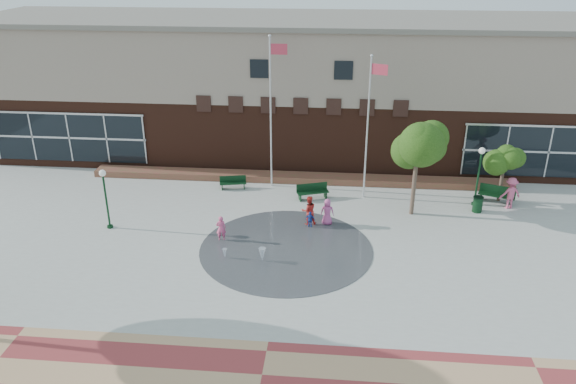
# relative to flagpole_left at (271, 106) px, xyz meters

# --- Properties ---
(ground) EXTENTS (120.00, 120.00, 0.00)m
(ground) POSITION_rel_flagpole_left_xyz_m (1.58, -10.70, -5.04)
(ground) COLOR #666056
(ground) RESTS_ON ground
(plaza_concrete) EXTENTS (46.00, 18.00, 0.01)m
(plaza_concrete) POSITION_rel_flagpole_left_xyz_m (1.58, -6.70, -5.04)
(plaza_concrete) COLOR #A8A8A0
(plaza_concrete) RESTS_ON ground
(splash_pad) EXTENTS (8.40, 8.40, 0.01)m
(splash_pad) POSITION_rel_flagpole_left_xyz_m (1.58, -7.70, -5.04)
(splash_pad) COLOR #383A3D
(splash_pad) RESTS_ON ground
(library_building) EXTENTS (44.40, 10.40, 9.20)m
(library_building) POSITION_rel_flagpole_left_xyz_m (1.58, 6.78, -0.40)
(library_building) COLOR #482317
(library_building) RESTS_ON ground
(flower_bed) EXTENTS (26.00, 1.20, 0.40)m
(flower_bed) POSITION_rel_flagpole_left_xyz_m (1.58, 0.90, -5.04)
(flower_bed) COLOR #A62639
(flower_bed) RESTS_ON ground
(flagpole_left) EXTENTS (1.07, 0.17, 9.06)m
(flagpole_left) POSITION_rel_flagpole_left_xyz_m (0.00, 0.00, 0.00)
(flagpole_left) COLOR silver
(flagpole_left) RESTS_ON ground
(flagpole_right) EXTENTS (0.96, 0.45, 8.28)m
(flagpole_right) POSITION_rel_flagpole_left_xyz_m (5.55, -1.22, -0.41)
(flagpole_right) COLOR silver
(flagpole_right) RESTS_ON ground
(lamp_left) EXTENTS (0.35, 0.35, 3.26)m
(lamp_left) POSITION_rel_flagpole_left_xyz_m (-7.80, -6.32, -3.02)
(lamp_left) COLOR black
(lamp_left) RESTS_ON ground
(lamp_right) EXTENTS (0.37, 0.37, 3.46)m
(lamp_right) POSITION_rel_flagpole_left_xyz_m (11.74, -1.72, -2.89)
(lamp_right) COLOR black
(lamp_right) RESTS_ON ground
(bench_left) EXTENTS (1.64, 0.76, 0.80)m
(bench_left) POSITION_rel_flagpole_left_xyz_m (-2.31, -0.70, -4.78)
(bench_left) COLOR black
(bench_left) RESTS_ON ground
(bench_mid) EXTENTS (1.91, 1.09, 0.93)m
(bench_mid) POSITION_rel_flagpole_left_xyz_m (2.56, -1.75, -4.74)
(bench_mid) COLOR black
(bench_mid) RESTS_ON ground
(bench_right) EXTENTS (2.05, 1.23, 1.00)m
(bench_right) POSITION_rel_flagpole_left_xyz_m (13.03, -1.30, -4.72)
(bench_right) COLOR black
(bench_right) RESTS_ON ground
(trash_can) EXTENTS (0.56, 0.56, 0.92)m
(trash_can) POSITION_rel_flagpole_left_xyz_m (11.70, -2.61, -4.58)
(trash_can) COLOR black
(trash_can) RESTS_ON ground
(tree_mid) EXTENTS (3.26, 3.26, 5.50)m
(tree_mid) POSITION_rel_flagpole_left_xyz_m (8.06, -3.20, -1.04)
(tree_mid) COLOR #4A372C
(tree_mid) RESTS_ON ground
(tree_small_right) EXTENTS (2.10, 2.10, 3.58)m
(tree_small_right) POSITION_rel_flagpole_left_xyz_m (13.25, -1.01, -2.43)
(tree_small_right) COLOR #4A372C
(tree_small_right) RESTS_ON ground
(water_jet_a) EXTENTS (0.34, 0.34, 0.66)m
(water_jet_a) POSITION_rel_flagpole_left_xyz_m (0.58, -8.97, -5.04)
(water_jet_a) COLOR white
(water_jet_a) RESTS_ON ground
(water_jet_b) EXTENTS (0.21, 0.21, 0.48)m
(water_jet_b) POSITION_rel_flagpole_left_xyz_m (-1.21, -8.86, -5.04)
(water_jet_b) COLOR white
(water_jet_b) RESTS_ON ground
(child_splash) EXTENTS (0.54, 0.40, 1.33)m
(child_splash) POSITION_rel_flagpole_left_xyz_m (-1.73, -7.10, -4.38)
(child_splash) COLOR #E75083
(child_splash) RESTS_ON ground
(adult_red) EXTENTS (0.93, 0.81, 1.62)m
(adult_red) POSITION_rel_flagpole_left_xyz_m (2.51, -4.96, -4.23)
(adult_red) COLOR red
(adult_red) RESTS_ON ground
(adult_pink) EXTENTS (0.72, 0.48, 1.45)m
(adult_pink) POSITION_rel_flagpole_left_xyz_m (3.48, -4.86, -4.32)
(adult_pink) COLOR #C64D90
(adult_pink) RESTS_ON ground
(child_blue) EXTENTS (0.58, 0.35, 0.91)m
(child_blue) POSITION_rel_flagpole_left_xyz_m (2.61, -5.31, -4.58)
(child_blue) COLOR #2241A3
(child_blue) RESTS_ON ground
(person_bench) EXTENTS (1.31, 0.93, 1.83)m
(person_bench) POSITION_rel_flagpole_left_xyz_m (13.57, -1.93, -4.13)
(person_bench) COLOR #D5557D
(person_bench) RESTS_ON ground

